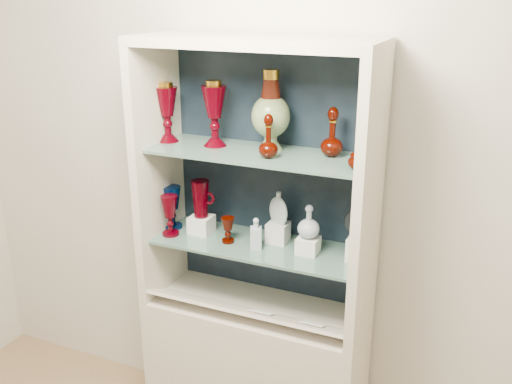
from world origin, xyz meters
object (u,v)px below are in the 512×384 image
at_px(clear_round_decanter, 309,222).
at_px(ruby_goblet_small, 228,230).
at_px(ruby_goblet_tall, 170,216).
at_px(clear_square_bottle, 256,233).
at_px(pedestal_lamp_left, 167,112).
at_px(cameo_medallion, 359,223).
at_px(cobalt_goblet, 172,207).
at_px(lidded_bowl, 358,159).
at_px(ruby_decanter_b, 332,130).
at_px(pedestal_lamp_right, 214,114).
at_px(ruby_pitcher, 201,199).
at_px(enamel_urn, 271,110).
at_px(ruby_decanter_a, 268,133).
at_px(flat_flask, 278,207).

bearing_deg(clear_round_decanter, ruby_goblet_small, -174.06).
bearing_deg(ruby_goblet_tall, clear_square_bottle, 3.26).
height_order(pedestal_lamp_left, cameo_medallion, pedestal_lamp_left).
height_order(cobalt_goblet, ruby_goblet_tall, cobalt_goblet).
bearing_deg(cobalt_goblet, lidded_bowl, -5.55).
bearing_deg(ruby_decanter_b, lidded_bowl, -43.81).
xyz_separation_m(pedestal_lamp_right, ruby_pitcher, (-0.08, -0.01, -0.39)).
height_order(enamel_urn, ruby_goblet_tall, enamel_urn).
relative_size(enamel_urn, lidded_bowl, 3.98).
relative_size(ruby_decanter_a, cobalt_goblet, 0.99).
bearing_deg(enamel_urn, flat_flask, -4.59).
bearing_deg(cameo_medallion, clear_round_decanter, 158.11).
xyz_separation_m(pedestal_lamp_right, ruby_goblet_small, (0.08, -0.06, -0.50)).
bearing_deg(cobalt_goblet, cameo_medallion, 0.06).
relative_size(pedestal_lamp_right, flat_flask, 1.89).
bearing_deg(ruby_goblet_tall, ruby_pitcher, 34.03).
xyz_separation_m(enamel_urn, flat_flask, (0.04, -0.00, -0.42)).
bearing_deg(ruby_goblet_small, clear_square_bottle, -3.40).
height_order(ruby_goblet_small, clear_round_decanter, clear_round_decanter).
xyz_separation_m(enamel_urn, ruby_pitcher, (-0.32, -0.05, -0.42)).
relative_size(ruby_decanter_a, ruby_goblet_tall, 1.06).
relative_size(pedestal_lamp_left, ruby_pitcher, 1.53).
bearing_deg(ruby_goblet_tall, cobalt_goblet, 113.28).
relative_size(ruby_decanter_a, lidded_bowl, 2.38).
height_order(ruby_decanter_a, clear_square_bottle, ruby_decanter_a).
distance_m(pedestal_lamp_left, clear_round_decanter, 0.79).
bearing_deg(flat_flask, pedestal_lamp_left, -151.01).
bearing_deg(ruby_decanter_b, enamel_urn, -179.63).
bearing_deg(ruby_goblet_tall, ruby_goblet_small, 6.57).
relative_size(ruby_pitcher, flat_flask, 1.16).
bearing_deg(ruby_goblet_tall, ruby_decanter_a, 0.99).
distance_m(ruby_decanter_b, clear_square_bottle, 0.55).
distance_m(ruby_decanter_a, clear_round_decanter, 0.42).
height_order(ruby_goblet_small, cameo_medallion, cameo_medallion).
relative_size(pedestal_lamp_right, cameo_medallion, 2.03).
height_order(ruby_decanter_b, clear_square_bottle, ruby_decanter_b).
distance_m(lidded_bowl, ruby_pitcher, 0.79).
height_order(pedestal_lamp_left, cobalt_goblet, pedestal_lamp_left).
bearing_deg(pedestal_lamp_right, clear_round_decanter, -2.88).
height_order(enamel_urn, ruby_decanter_b, enamel_urn).
xyz_separation_m(pedestal_lamp_left, flat_flask, (0.51, 0.05, -0.39)).
bearing_deg(enamel_urn, ruby_decanter_b, 0.37).
relative_size(cobalt_goblet, ruby_goblet_small, 1.74).
relative_size(ruby_goblet_tall, clear_round_decanter, 1.35).
xyz_separation_m(cobalt_goblet, cameo_medallion, (0.88, 0.00, 0.07)).
bearing_deg(enamel_urn, pedestal_lamp_left, -173.82).
bearing_deg(flat_flask, ruby_goblet_small, -131.68).
distance_m(ruby_decanter_a, flat_flask, 0.37).
height_order(ruby_decanter_b, ruby_goblet_small, ruby_decanter_b).
distance_m(cobalt_goblet, cameo_medallion, 0.88).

